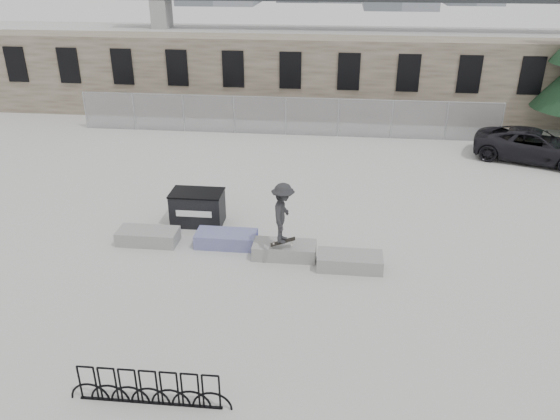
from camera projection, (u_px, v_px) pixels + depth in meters
The scene contains 11 objects.
ground at pixel (247, 250), 17.84m from camera, with size 120.00×120.00×0.00m, color beige.
stone_wall at pixel (292, 77), 31.44m from camera, with size 36.00×2.58×4.50m.
chainlink_fence at pixel (286, 116), 28.61m from camera, with size 22.06×0.06×2.02m.
planter_far_left at pixel (148, 236), 18.21m from camera, with size 2.00×0.90×0.47m.
planter_center_left at pixel (226, 238), 18.04m from camera, with size 2.00×0.90×0.47m.
planter_center_right at pixel (284, 250), 17.37m from camera, with size 2.00×0.90×0.47m.
planter_offset at pixel (350, 261), 16.74m from camera, with size 2.00×0.90×0.47m.
dumpster at pixel (198, 208), 19.36m from camera, with size 1.85×1.13×1.21m.
bike_rack at pixel (149, 388), 11.62m from camera, with size 3.59×0.10×0.90m.
suv at pixel (534, 146), 25.16m from camera, with size 2.43×5.26×1.46m, color black.
skateboarder at pixel (283, 213), 16.51m from camera, with size 0.79×1.28×2.08m.
Camera 1 is at (2.78, -15.32, 8.86)m, focal length 35.00 mm.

